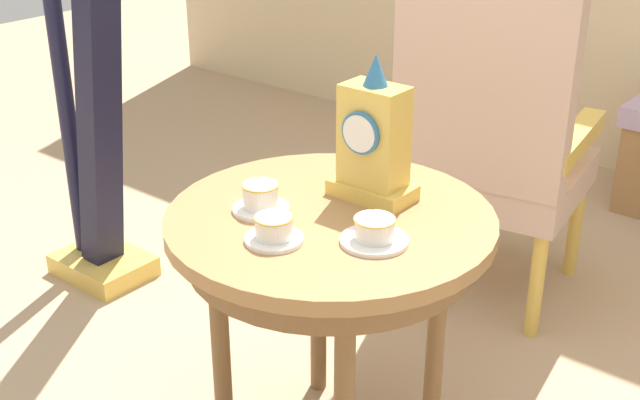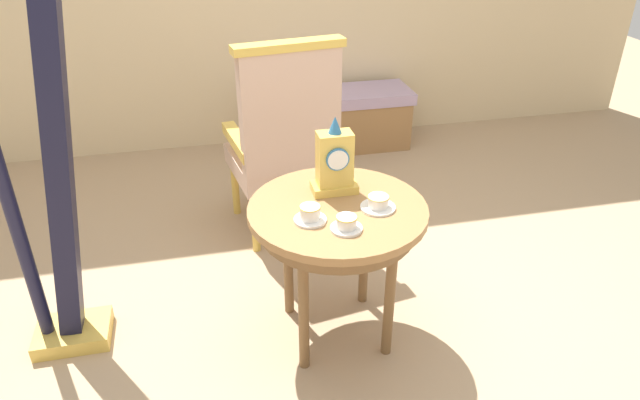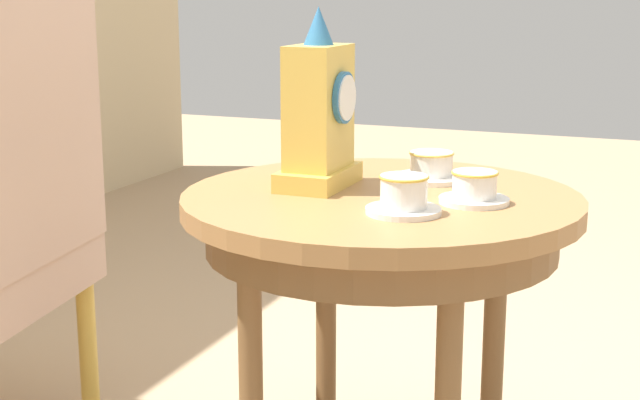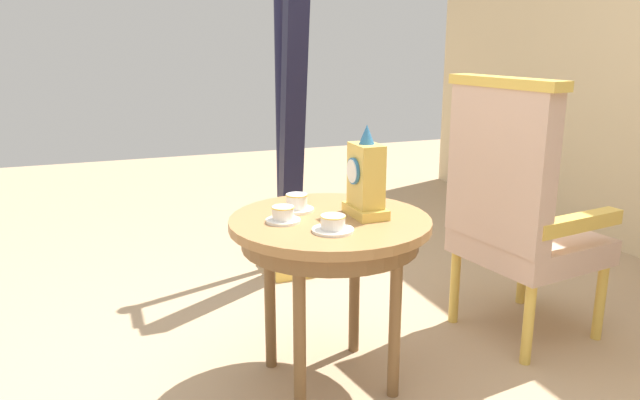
# 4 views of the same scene
# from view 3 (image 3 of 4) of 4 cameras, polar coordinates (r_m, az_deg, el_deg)

# --- Properties ---
(side_table) EXTENTS (0.74, 0.74, 0.66)m
(side_table) POSITION_cam_3_polar(r_m,az_deg,el_deg) (1.75, 3.68, -2.07)
(side_table) COLOR #9E7042
(side_table) RESTS_ON ground
(teacup_left) EXTENTS (0.13, 0.13, 0.07)m
(teacup_left) POSITION_cam_3_polar(r_m,az_deg,el_deg) (1.58, 5.08, 0.22)
(teacup_left) COLOR white
(teacup_left) RESTS_ON side_table
(teacup_right) EXTENTS (0.12, 0.12, 0.06)m
(teacup_right) POSITION_cam_3_polar(r_m,az_deg,el_deg) (1.67, 9.30, 0.67)
(teacup_right) COLOR white
(teacup_right) RESTS_ON side_table
(teacup_center) EXTENTS (0.14, 0.14, 0.06)m
(teacup_center) POSITION_cam_3_polar(r_m,az_deg,el_deg) (1.86, 6.73, 1.93)
(teacup_center) COLOR white
(teacup_center) RESTS_ON side_table
(mantel_clock) EXTENTS (0.19, 0.11, 0.34)m
(mantel_clock) POSITION_cam_3_polar(r_m,az_deg,el_deg) (1.77, -0.04, 5.11)
(mantel_clock) COLOR gold
(mantel_clock) RESTS_ON side_table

